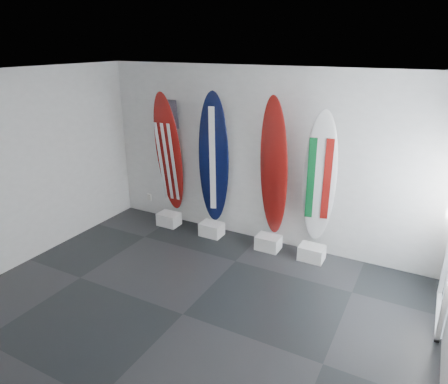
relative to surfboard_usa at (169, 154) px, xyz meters
The scene contains 13 objects.
floor 3.20m from the surfboard_usa, 52.35° to the right, with size 6.00×6.00×0.00m, color black.
ceiling 3.30m from the surfboard_usa, 52.35° to the right, with size 6.00×6.00×0.00m, color white.
wall_back 1.78m from the surfboard_usa, ahead, with size 6.00×6.00×0.00m, color silver.
wall_left 2.60m from the surfboard_usa, 118.55° to the right, with size 5.00×5.00×0.00m, color silver.
display_block_usa 1.28m from the surfboard_usa, 90.00° to the right, with size 0.40×0.30×0.24m, color white.
surfboard_usa is the anchor object (origin of this frame).
display_block_navy 1.59m from the surfboard_usa, ahead, with size 0.40×0.30×0.24m, color white.
surfboard_navy 0.95m from the surfboard_usa, ahead, with size 0.53×0.08×2.36m, color black.
display_block_swiss 2.43m from the surfboard_usa, ahead, with size 0.40×0.30×0.24m, color white.
surfboard_swiss 2.07m from the surfboard_usa, ahead, with size 0.53×0.08×2.36m, color maroon.
display_block_italy 3.10m from the surfboard_usa, ahead, with size 0.40×0.30×0.24m, color white.
surfboard_italy 2.83m from the surfboard_usa, ahead, with size 0.51×0.08×2.24m, color silver.
wall_outlet 1.27m from the surfboard_usa, 163.85° to the left, with size 0.09×0.02×0.13m, color silver.
Camera 1 is at (2.54, -3.62, 3.35)m, focal length 32.43 mm.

